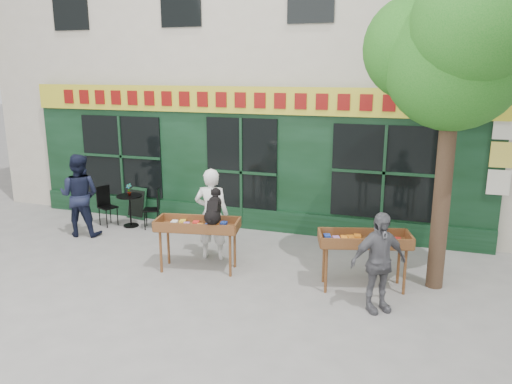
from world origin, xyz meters
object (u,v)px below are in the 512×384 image
Objects in this scene: book_cart_right at (364,243)px; bistro_table at (130,204)px; man_left at (79,195)px; book_cart_center at (198,228)px; woman at (212,214)px; man_right at (378,262)px; dog at (213,206)px.

book_cart_right reaches higher than bistro_table.
man_left is at bearing 156.51° from book_cart_right.
book_cart_right is at bearing -7.18° from book_cart_center.
woman is at bearing -25.29° from bistro_table.
man_right is at bearing 153.64° from man_left.
woman reaches higher than dog.
woman reaches higher than bistro_table.
woman is at bearing 106.23° from dog.
dog reaches higher than book_cart_center.
book_cart_right is at bearing 159.51° from man_left.
woman reaches higher than man_right.
man_left is (-3.73, 1.06, -0.36)m from dog.
book_cart_right is 0.81m from man_right.
dog is at bearing -32.98° from bistro_table.
woman is 1.14× the size of man_right.
man_right reaches higher than bistro_table.
book_cart_right is at bearing -5.69° from dog.
book_cart_right is 6.45m from man_left.
book_cart_right is at bearing 160.54° from woman.
man_right reaches higher than book_cart_center.
book_cart_center is at bearing 167.23° from book_cart_right.
woman is (0.00, 0.65, 0.09)m from book_cart_center.
man_right is (3.31, -1.23, -0.11)m from woman.
man_left is (-0.70, -0.90, 0.39)m from bistro_table.
bistro_table is (-2.68, 1.91, -0.28)m from book_cart_center.
book_cart_center is 3.02m from book_cart_right.
woman reaches higher than book_cart_right.
man_left reaches higher than man_right.
man_left reaches higher than book_cart_center.
bistro_table is (-3.03, 1.96, -0.75)m from dog.
man_left is at bearing 152.94° from book_cart_center.
dog is 0.33× the size of woman.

